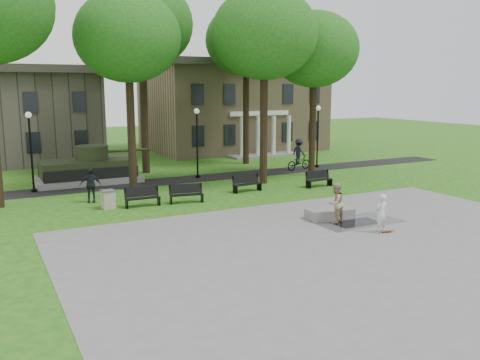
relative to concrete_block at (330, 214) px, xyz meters
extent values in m
plane|color=#1A5514|center=(-1.78, 0.76, -0.24)|extent=(120.00, 120.00, 0.00)
cube|color=gray|center=(-1.78, -4.24, -0.23)|extent=(22.00, 16.00, 0.02)
cube|color=black|center=(-1.78, 12.76, -0.24)|extent=(44.00, 2.60, 0.01)
cube|color=#9E8460|center=(8.22, 26.76, 3.75)|extent=(16.00, 11.00, 8.00)
cube|color=#38332D|center=(8.22, 26.76, 8.06)|extent=(17.00, 12.00, 0.60)
cube|color=silver|center=(8.22, 21.26, 3.55)|extent=(6.00, 0.30, 0.40)
cylinder|color=black|center=(-6.28, 11.26, 3.75)|extent=(0.48, 0.48, 8.00)
ellipsoid|color=#155614|center=(-6.28, 11.26, 8.76)|extent=(6.20, 6.20, 5.27)
cylinder|color=black|center=(1.72, 9.26, 3.92)|extent=(0.50, 0.50, 8.32)
ellipsoid|color=#155614|center=(1.72, 9.26, 9.12)|extent=(6.60, 6.60, 5.61)
cylinder|color=black|center=(6.22, 10.26, 3.59)|extent=(0.46, 0.46, 7.68)
ellipsoid|color=#155614|center=(6.22, 10.26, 8.40)|extent=(6.00, 6.00, 5.10)
cylinder|color=black|center=(-3.78, 16.76, 4.39)|extent=(0.54, 0.54, 9.28)
ellipsoid|color=#155614|center=(-3.78, 16.76, 10.20)|extent=(7.20, 7.20, 6.12)
cylinder|color=black|center=(4.72, 17.26, 4.08)|extent=(0.50, 0.50, 8.64)
ellipsoid|color=#155614|center=(4.72, 17.26, 9.47)|extent=(6.40, 6.40, 5.44)
cylinder|color=black|center=(-11.78, 13.06, 1.96)|extent=(0.12, 0.12, 4.40)
sphere|color=silver|center=(-11.78, 13.06, 4.30)|extent=(0.36, 0.36, 0.36)
cylinder|color=black|center=(-11.78, 13.06, -0.16)|extent=(0.32, 0.32, 0.16)
cylinder|color=black|center=(-1.28, 13.06, 1.96)|extent=(0.12, 0.12, 4.40)
sphere|color=silver|center=(-1.28, 13.06, 4.30)|extent=(0.36, 0.36, 0.36)
cylinder|color=black|center=(-1.28, 13.06, -0.16)|extent=(0.32, 0.32, 0.16)
cylinder|color=black|center=(8.72, 13.06, 1.96)|extent=(0.12, 0.12, 4.40)
sphere|color=silver|center=(8.72, 13.06, 4.30)|extent=(0.36, 0.36, 0.36)
cylinder|color=black|center=(8.72, 13.06, -0.16)|extent=(0.32, 0.32, 0.16)
cube|color=gray|center=(-8.28, 14.76, -0.04)|extent=(6.50, 3.40, 0.40)
cube|color=#272D17|center=(-8.28, 14.76, 0.70)|extent=(5.80, 2.80, 1.10)
cube|color=black|center=(-8.28, 13.41, 0.51)|extent=(5.80, 0.35, 0.70)
cube|color=black|center=(-8.28, 16.11, 0.51)|extent=(5.80, 0.35, 0.70)
cylinder|color=#272D17|center=(-7.98, 14.76, 1.71)|extent=(2.10, 2.10, 0.90)
cylinder|color=#272D17|center=(-5.68, 14.76, 1.71)|extent=(3.20, 0.18, 0.18)
cube|color=black|center=(0.57, -1.25, -0.22)|extent=(2.20, 1.20, 0.00)
cube|color=gray|center=(0.00, 0.00, 0.00)|extent=(2.30, 1.24, 0.45)
cube|color=brown|center=(0.66, -3.01, -0.19)|extent=(0.80, 0.41, 0.07)
imported|color=silver|center=(0.47, -2.92, 0.61)|extent=(0.64, 0.45, 1.67)
imported|color=tan|center=(-0.31, -0.79, 0.71)|extent=(1.09, 0.96, 1.87)
imported|color=black|center=(-9.32, 8.74, 0.70)|extent=(1.19, 0.73, 1.89)
imported|color=black|center=(6.74, 12.64, 0.32)|extent=(2.26, 1.10, 1.14)
imported|color=black|center=(6.74, 12.64, 1.15)|extent=(0.89, 1.32, 1.90)
cube|color=black|center=(-7.14, 6.44, 0.21)|extent=(1.81, 0.51, 0.05)
cube|color=black|center=(-7.14, 6.66, 0.51)|extent=(1.80, 0.22, 0.50)
cube|color=black|center=(-7.99, 6.44, -0.02)|extent=(0.08, 0.45, 0.45)
cube|color=black|center=(-6.29, 6.44, -0.02)|extent=(0.08, 0.45, 0.45)
cube|color=black|center=(-4.80, 6.20, 0.21)|extent=(1.85, 0.74, 0.05)
cube|color=black|center=(-4.80, 6.42, 0.51)|extent=(1.80, 0.45, 0.50)
cube|color=black|center=(-5.65, 6.20, -0.02)|extent=(0.13, 0.45, 0.45)
cube|color=black|center=(-3.95, 6.20, -0.02)|extent=(0.13, 0.45, 0.45)
cube|color=black|center=(-0.49, 7.32, 0.21)|extent=(1.83, 0.59, 0.05)
cube|color=black|center=(-0.49, 7.54, 0.51)|extent=(1.81, 0.29, 0.50)
cube|color=black|center=(-1.34, 7.32, -0.02)|extent=(0.10, 0.45, 0.45)
cube|color=black|center=(0.36, 7.32, -0.02)|extent=(0.10, 0.45, 0.45)
cube|color=black|center=(4.19, 6.55, 0.21)|extent=(1.82, 0.55, 0.05)
cube|color=black|center=(4.19, 6.77, 0.51)|extent=(1.81, 0.26, 0.50)
cube|color=black|center=(3.34, 6.55, -0.02)|extent=(0.09, 0.45, 0.45)
cube|color=black|center=(5.04, 6.55, -0.02)|extent=(0.09, 0.45, 0.45)
cube|color=#A29C85|center=(-8.83, 6.86, 0.21)|extent=(0.66, 0.66, 0.90)
cube|color=#4C4C4C|center=(-8.83, 6.86, 0.69)|extent=(0.72, 0.72, 0.06)
camera|label=1|loc=(-14.51, -18.73, 5.91)|focal=38.00mm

